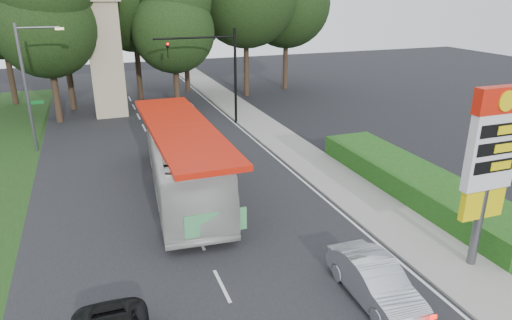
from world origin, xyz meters
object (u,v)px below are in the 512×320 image
object	(u,v)px
streetlight_signs	(29,83)
traffic_signal_mast	(218,64)
gas_station_pylon	(491,155)
monument	(105,53)
sedan_silver	(375,281)
transit_bus	(183,159)

from	to	relation	value
streetlight_signs	traffic_signal_mast	bearing A→B (deg)	8.92
gas_station_pylon	monument	size ratio (longest dim) A/B	0.68
gas_station_pylon	monument	bearing A→B (deg)	111.80
streetlight_signs	monument	distance (m)	9.44
monument	streetlight_signs	bearing A→B (deg)	-121.97
sedan_silver	traffic_signal_mast	bearing A→B (deg)	88.64
streetlight_signs	monument	world-z (taller)	monument
gas_station_pylon	monument	xyz separation A→B (m)	(-11.20, 28.01, 0.66)
streetlight_signs	transit_bus	xyz separation A→B (m)	(7.45, -9.50, -2.68)
gas_station_pylon	monument	distance (m)	30.17
transit_bus	sedan_silver	world-z (taller)	transit_bus
traffic_signal_mast	streetlight_signs	size ratio (longest dim) A/B	0.90
traffic_signal_mast	sedan_silver	world-z (taller)	traffic_signal_mast
monument	sedan_silver	xyz separation A→B (m)	(6.60, -28.43, -4.40)
streetlight_signs	gas_station_pylon	bearing A→B (deg)	-51.04
gas_station_pylon	sedan_silver	xyz separation A→B (m)	(-4.60, -0.43, -3.74)
monument	sedan_silver	bearing A→B (deg)	-76.92
gas_station_pylon	monument	world-z (taller)	monument
transit_bus	sedan_silver	xyz separation A→B (m)	(4.14, -10.94, -1.06)
traffic_signal_mast	monument	xyz separation A→B (m)	(-7.68, 6.00, 0.43)
gas_station_pylon	traffic_signal_mast	distance (m)	22.29
gas_station_pylon	transit_bus	distance (m)	13.93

